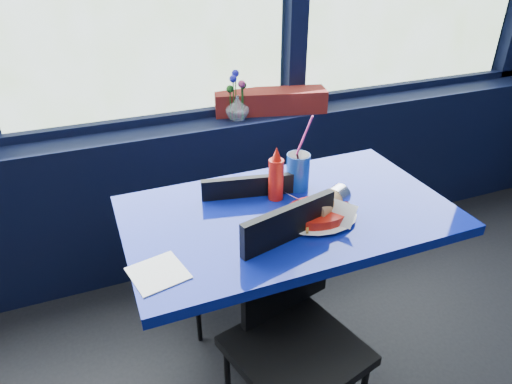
# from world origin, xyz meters

# --- Properties ---
(window_sill) EXTENTS (5.00, 0.26, 0.80)m
(window_sill) POSITION_xyz_m (0.00, 2.87, 0.40)
(window_sill) COLOR black
(window_sill) RESTS_ON ground
(near_table) EXTENTS (1.20, 0.70, 0.75)m
(near_table) POSITION_xyz_m (0.30, 2.00, 0.57)
(near_table) COLOR black
(near_table) RESTS_ON ground
(chair_near_front) EXTENTS (0.48, 0.48, 0.88)m
(chair_near_front) POSITION_xyz_m (0.19, 1.73, 0.50)
(chair_near_front) COLOR black
(chair_near_front) RESTS_ON ground
(chair_near_back) EXTENTS (0.44, 0.44, 0.83)m
(chair_near_back) POSITION_xyz_m (0.18, 2.26, 0.48)
(chair_near_back) COLOR black
(chair_near_back) RESTS_ON ground
(planter_box) EXTENTS (0.61, 0.29, 0.12)m
(planter_box) POSITION_xyz_m (0.60, 2.87, 0.86)
(planter_box) COLOR maroon
(planter_box) RESTS_ON window_sill
(flower_vase) EXTENTS (0.12, 0.13, 0.25)m
(flower_vase) POSITION_xyz_m (0.40, 2.83, 0.88)
(flower_vase) COLOR silver
(flower_vase) RESTS_ON window_sill
(food_basket) EXTENTS (0.27, 0.25, 0.09)m
(food_basket) POSITION_xyz_m (0.37, 1.91, 0.78)
(food_basket) COLOR #B8160C
(food_basket) RESTS_ON near_table
(ketchup_bottle) EXTENTS (0.06, 0.06, 0.22)m
(ketchup_bottle) POSITION_xyz_m (0.29, 2.10, 0.85)
(ketchup_bottle) COLOR #B8160C
(ketchup_bottle) RESTS_ON near_table
(soda_cup) EXTENTS (0.09, 0.09, 0.31)m
(soda_cup) POSITION_xyz_m (0.41, 2.14, 0.83)
(soda_cup) COLOR #0D3696
(soda_cup) RESTS_ON near_table
(napkin) EXTENTS (0.19, 0.19, 0.00)m
(napkin) POSITION_xyz_m (-0.22, 1.82, 0.75)
(napkin) COLOR white
(napkin) RESTS_ON near_table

